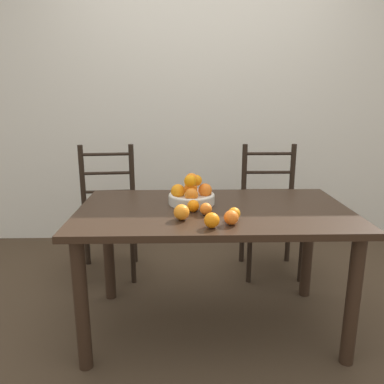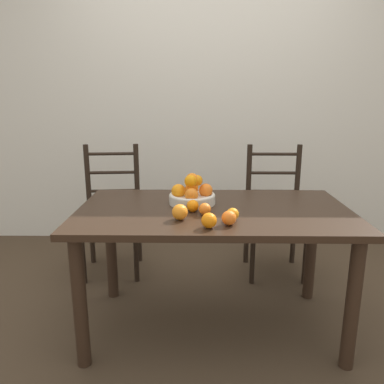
{
  "view_description": "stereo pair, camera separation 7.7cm",
  "coord_description": "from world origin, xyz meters",
  "px_view_note": "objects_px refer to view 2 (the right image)",
  "views": [
    {
      "loc": [
        -0.17,
        -1.97,
        1.32
      ],
      "look_at": [
        -0.12,
        0.02,
        0.82
      ],
      "focal_mm": 35.0,
      "sensor_mm": 36.0,
      "label": 1
    },
    {
      "loc": [
        -0.09,
        -1.97,
        1.32
      ],
      "look_at": [
        -0.12,
        0.02,
        0.82
      ],
      "focal_mm": 35.0,
      "sensor_mm": 36.0,
      "label": 2
    }
  ],
  "objects_px": {
    "chair_right": "(275,214)",
    "orange_loose_0": "(180,212)",
    "orange_loose_2": "(205,209)",
    "orange_loose_4": "(209,220)",
    "orange_loose_5": "(229,218)",
    "fruit_bowl": "(192,194)",
    "orange_loose_1": "(233,214)",
    "orange_loose_3": "(193,206)",
    "chair_left": "(112,213)"
  },
  "relations": [
    {
      "from": "chair_right",
      "to": "orange_loose_0",
      "type": "bearing_deg",
      "value": -125.07
    },
    {
      "from": "orange_loose_2",
      "to": "orange_loose_4",
      "type": "bearing_deg",
      "value": -85.57
    },
    {
      "from": "orange_loose_2",
      "to": "orange_loose_5",
      "type": "xyz_separation_m",
      "value": [
        0.11,
        -0.16,
        0.0
      ]
    },
    {
      "from": "fruit_bowl",
      "to": "orange_loose_4",
      "type": "bearing_deg",
      "value": -78.54
    },
    {
      "from": "orange_loose_1",
      "to": "orange_loose_0",
      "type": "bearing_deg",
      "value": 179.48
    },
    {
      "from": "orange_loose_1",
      "to": "orange_loose_4",
      "type": "relative_size",
      "value": 0.85
    },
    {
      "from": "orange_loose_3",
      "to": "orange_loose_5",
      "type": "xyz_separation_m",
      "value": [
        0.17,
        -0.21,
        0.0
      ]
    },
    {
      "from": "orange_loose_3",
      "to": "chair_left",
      "type": "distance_m",
      "value": 1.08
    },
    {
      "from": "orange_loose_0",
      "to": "orange_loose_2",
      "type": "bearing_deg",
      "value": 32.06
    },
    {
      "from": "orange_loose_1",
      "to": "orange_loose_2",
      "type": "xyz_separation_m",
      "value": [
        -0.14,
        0.08,
        0.0
      ]
    },
    {
      "from": "orange_loose_5",
      "to": "chair_right",
      "type": "relative_size",
      "value": 0.07
    },
    {
      "from": "fruit_bowl",
      "to": "orange_loose_4",
      "type": "distance_m",
      "value": 0.42
    },
    {
      "from": "orange_loose_1",
      "to": "orange_loose_3",
      "type": "height_order",
      "value": "orange_loose_3"
    },
    {
      "from": "orange_loose_0",
      "to": "orange_loose_4",
      "type": "distance_m",
      "value": 0.18
    },
    {
      "from": "orange_loose_4",
      "to": "orange_loose_5",
      "type": "relative_size",
      "value": 1.03
    },
    {
      "from": "orange_loose_0",
      "to": "orange_loose_3",
      "type": "height_order",
      "value": "orange_loose_0"
    },
    {
      "from": "orange_loose_5",
      "to": "orange_loose_1",
      "type": "bearing_deg",
      "value": 72.15
    },
    {
      "from": "fruit_bowl",
      "to": "orange_loose_4",
      "type": "xyz_separation_m",
      "value": [
        0.08,
        -0.41,
        -0.02
      ]
    },
    {
      "from": "orange_loose_2",
      "to": "orange_loose_3",
      "type": "bearing_deg",
      "value": 139.12
    },
    {
      "from": "orange_loose_0",
      "to": "orange_loose_4",
      "type": "height_order",
      "value": "orange_loose_0"
    },
    {
      "from": "orange_loose_0",
      "to": "chair_left",
      "type": "xyz_separation_m",
      "value": [
        -0.57,
        0.95,
        -0.31
      ]
    },
    {
      "from": "orange_loose_1",
      "to": "chair_left",
      "type": "relative_size",
      "value": 0.06
    },
    {
      "from": "orange_loose_1",
      "to": "chair_left",
      "type": "distance_m",
      "value": 1.3
    },
    {
      "from": "orange_loose_4",
      "to": "chair_left",
      "type": "height_order",
      "value": "chair_left"
    },
    {
      "from": "orange_loose_5",
      "to": "chair_right",
      "type": "height_order",
      "value": "chair_right"
    },
    {
      "from": "orange_loose_4",
      "to": "orange_loose_5",
      "type": "distance_m",
      "value": 0.1
    },
    {
      "from": "orange_loose_2",
      "to": "orange_loose_1",
      "type": "bearing_deg",
      "value": -30.8
    },
    {
      "from": "chair_left",
      "to": "chair_right",
      "type": "bearing_deg",
      "value": -5.29
    },
    {
      "from": "orange_loose_1",
      "to": "orange_loose_3",
      "type": "bearing_deg",
      "value": 145.7
    },
    {
      "from": "orange_loose_2",
      "to": "orange_loose_4",
      "type": "xyz_separation_m",
      "value": [
        0.02,
        -0.2,
        0.0
      ]
    },
    {
      "from": "orange_loose_0",
      "to": "chair_right",
      "type": "bearing_deg",
      "value": 54.64
    },
    {
      "from": "orange_loose_2",
      "to": "orange_loose_5",
      "type": "distance_m",
      "value": 0.19
    },
    {
      "from": "orange_loose_5",
      "to": "chair_left",
      "type": "height_order",
      "value": "chair_left"
    },
    {
      "from": "orange_loose_5",
      "to": "chair_right",
      "type": "bearing_deg",
      "value": 66.88
    },
    {
      "from": "orange_loose_0",
      "to": "orange_loose_1",
      "type": "height_order",
      "value": "orange_loose_0"
    },
    {
      "from": "orange_loose_0",
      "to": "orange_loose_3",
      "type": "bearing_deg",
      "value": 65.1
    },
    {
      "from": "orange_loose_3",
      "to": "orange_loose_4",
      "type": "bearing_deg",
      "value": -72.68
    },
    {
      "from": "orange_loose_4",
      "to": "chair_right",
      "type": "relative_size",
      "value": 0.08
    },
    {
      "from": "orange_loose_5",
      "to": "chair_left",
      "type": "distance_m",
      "value": 1.34
    },
    {
      "from": "orange_loose_1",
      "to": "orange_loose_3",
      "type": "distance_m",
      "value": 0.24
    },
    {
      "from": "orange_loose_0",
      "to": "chair_right",
      "type": "distance_m",
      "value": 1.21
    },
    {
      "from": "chair_left",
      "to": "chair_right",
      "type": "distance_m",
      "value": 1.24
    },
    {
      "from": "orange_loose_1",
      "to": "orange_loose_2",
      "type": "distance_m",
      "value": 0.16
    },
    {
      "from": "orange_loose_5",
      "to": "orange_loose_0",
      "type": "bearing_deg",
      "value": 161.84
    },
    {
      "from": "orange_loose_1",
      "to": "orange_loose_4",
      "type": "height_order",
      "value": "orange_loose_4"
    },
    {
      "from": "fruit_bowl",
      "to": "orange_loose_5",
      "type": "distance_m",
      "value": 0.41
    },
    {
      "from": "orange_loose_3",
      "to": "orange_loose_5",
      "type": "height_order",
      "value": "orange_loose_5"
    },
    {
      "from": "fruit_bowl",
      "to": "orange_loose_1",
      "type": "xyz_separation_m",
      "value": [
        0.2,
        -0.3,
        -0.02
      ]
    },
    {
      "from": "orange_loose_0",
      "to": "orange_loose_1",
      "type": "relative_size",
      "value": 1.28
    },
    {
      "from": "orange_loose_1",
      "to": "chair_left",
      "type": "bearing_deg",
      "value": 130.87
    }
  ]
}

